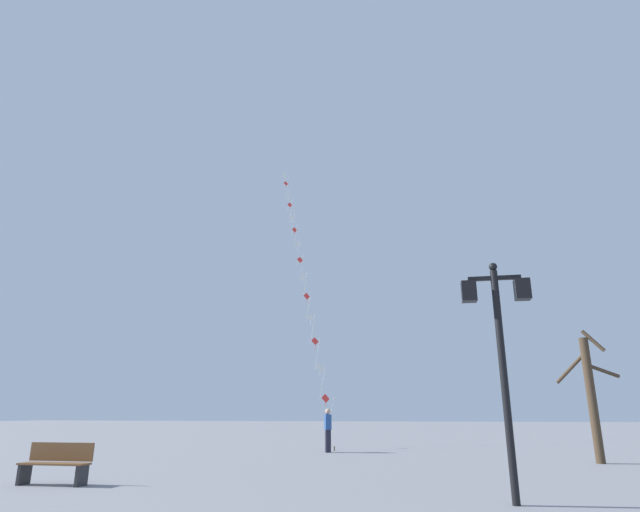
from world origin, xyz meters
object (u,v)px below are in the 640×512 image
(kite_flyer, at_px, (328,429))
(bare_tree, at_px, (591,392))
(park_bench, at_px, (56,464))
(kite_train, at_px, (300,259))
(twin_lantern_lamp_post, at_px, (499,330))

(kite_flyer, bearing_deg, bare_tree, -128.77)
(kite_flyer, distance_m, park_bench, 11.84)
(bare_tree, bearing_deg, kite_flyer, 161.70)
(kite_train, bearing_deg, park_bench, -91.47)
(bare_tree, distance_m, park_bench, 15.84)
(kite_flyer, relative_size, bare_tree, 0.40)
(twin_lantern_lamp_post, height_order, kite_flyer, twin_lantern_lamp_post)
(twin_lantern_lamp_post, xyz_separation_m, kite_train, (-9.16, 21.81, 8.21))
(twin_lantern_lamp_post, xyz_separation_m, kite_flyer, (-5.51, 11.87, -2.14))
(kite_flyer, height_order, park_bench, kite_flyer)
(kite_flyer, xyz_separation_m, bare_tree, (9.39, -3.10, 1.29))
(twin_lantern_lamp_post, bearing_deg, kite_train, 112.79)
(park_bench, bearing_deg, twin_lantern_lamp_post, -5.08)
(bare_tree, bearing_deg, twin_lantern_lamp_post, -113.89)
(kite_train, bearing_deg, bare_tree, -45.00)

